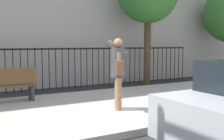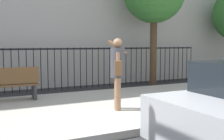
# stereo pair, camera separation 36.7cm
# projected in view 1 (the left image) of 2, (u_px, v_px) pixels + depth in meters

# --- Properties ---
(ground_plane) EXTENTS (60.00, 60.00, 0.00)m
(ground_plane) POSITION_uv_depth(u_px,v_px,m) (168.00, 131.00, 5.60)
(ground_plane) COLOR #28282B
(sidewalk) EXTENTS (28.00, 4.40, 0.15)m
(sidewalk) POSITION_uv_depth(u_px,v_px,m) (114.00, 106.00, 7.50)
(sidewalk) COLOR #B2ADA3
(sidewalk) RESTS_ON ground
(iron_fence) EXTENTS (12.03, 0.04, 1.60)m
(iron_fence) POSITION_uv_depth(u_px,v_px,m) (65.00, 63.00, 10.62)
(iron_fence) COLOR black
(iron_fence) RESTS_ON ground
(pedestrian_on_phone) EXTENTS (0.57, 0.72, 1.72)m
(pedestrian_on_phone) POSITION_uv_depth(u_px,v_px,m) (118.00, 68.00, 6.68)
(pedestrian_on_phone) COLOR #936B4C
(pedestrian_on_phone) RESTS_ON sidewalk
(street_bench) EXTENTS (1.60, 0.45, 0.95)m
(street_bench) POSITION_uv_depth(u_px,v_px,m) (5.00, 85.00, 7.49)
(street_bench) COLOR brown
(street_bench) RESTS_ON sidewalk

